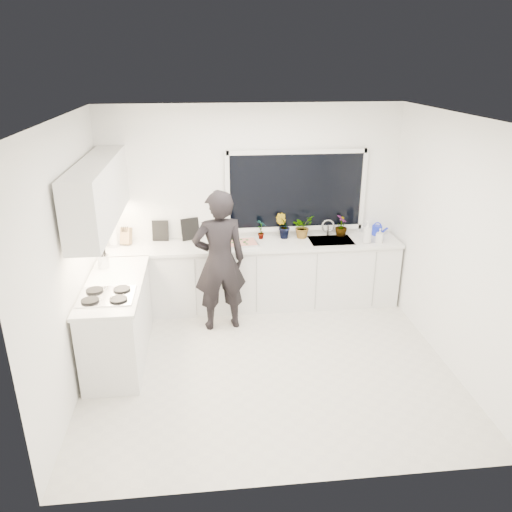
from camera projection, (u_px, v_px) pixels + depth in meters
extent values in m
cube|color=beige|center=(268.00, 363.00, 5.67)|extent=(4.00, 3.50, 0.02)
cube|color=white|center=(252.00, 206.00, 6.79)|extent=(4.00, 0.02, 2.70)
cube|color=white|center=(69.00, 260.00, 4.97)|extent=(0.02, 3.50, 2.70)
cube|color=white|center=(454.00, 245.00, 5.37)|extent=(0.02, 3.50, 2.70)
cube|color=white|center=(270.00, 116.00, 4.67)|extent=(4.00, 3.50, 0.02)
cube|color=black|center=(296.00, 191.00, 6.75)|extent=(1.80, 0.02, 1.00)
cube|color=white|center=(254.00, 276.00, 6.84)|extent=(3.92, 0.58, 0.88)
cube|color=white|center=(118.00, 321.00, 5.66)|extent=(0.58, 1.60, 0.88)
cube|color=silver|center=(254.00, 245.00, 6.66)|extent=(3.94, 0.62, 0.04)
cube|color=silver|center=(114.00, 284.00, 5.49)|extent=(0.62, 1.60, 0.04)
cube|color=white|center=(99.00, 193.00, 5.45)|extent=(0.34, 2.10, 0.70)
cube|color=silver|center=(331.00, 244.00, 6.79)|extent=(0.58, 0.42, 0.14)
cylinder|color=silver|center=(328.00, 228.00, 6.92)|extent=(0.03, 0.03, 0.22)
cube|color=black|center=(106.00, 296.00, 5.15)|extent=(0.56, 0.48, 0.03)
imported|color=black|center=(220.00, 261.00, 6.12)|extent=(0.71, 0.52, 1.80)
cube|color=silver|center=(241.00, 243.00, 6.61)|extent=(0.46, 0.35, 0.03)
cube|color=red|center=(241.00, 242.00, 6.61)|extent=(0.42, 0.31, 0.01)
cylinder|color=#1627D4|center=(377.00, 230.00, 6.96)|extent=(0.19, 0.19, 0.13)
cylinder|color=white|center=(113.00, 236.00, 6.52)|extent=(0.14, 0.14, 0.26)
cube|color=#996047|center=(126.00, 236.00, 6.59)|extent=(0.15, 0.13, 0.22)
cylinder|color=silver|center=(103.00, 261.00, 5.85)|extent=(0.17, 0.17, 0.16)
cube|color=black|center=(160.00, 231.00, 6.71)|extent=(0.22, 0.04, 0.28)
cube|color=black|center=(190.00, 229.00, 6.75)|extent=(0.24, 0.11, 0.30)
imported|color=#26662D|center=(261.00, 229.00, 6.77)|extent=(0.16, 0.18, 0.28)
imported|color=#26662D|center=(283.00, 226.00, 6.79)|extent=(0.22, 0.19, 0.34)
imported|color=#26662D|center=(302.00, 227.00, 6.82)|extent=(0.37, 0.36, 0.31)
imported|color=#26662D|center=(341.00, 226.00, 6.88)|extent=(0.21, 0.21, 0.30)
imported|color=#D8BF66|center=(368.00, 232.00, 6.62)|extent=(0.16, 0.16, 0.30)
imported|color=#D8BF66|center=(380.00, 236.00, 6.66)|extent=(0.12, 0.12, 0.19)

